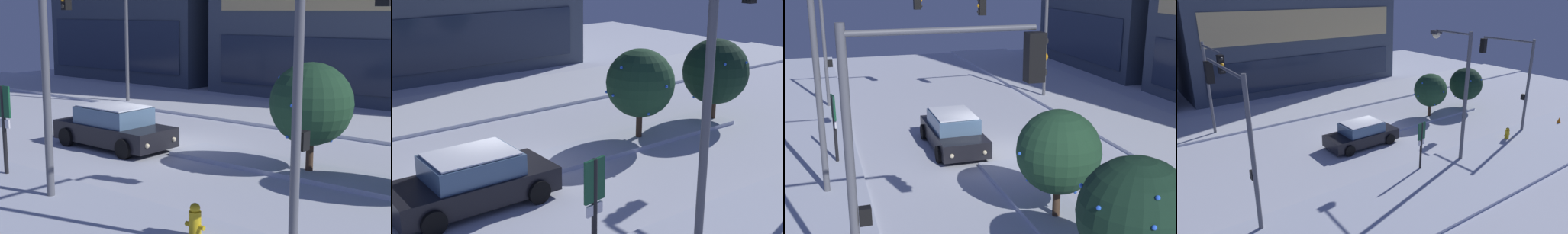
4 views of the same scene
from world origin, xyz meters
TOP-DOWN VIEW (x-y plane):
  - ground at (0.00, 0.00)m, footprint 52.00×52.00m
  - curb_strip_near at (0.00, -7.72)m, footprint 52.00×5.20m
  - curb_strip_far at (0.00, 7.72)m, footprint 52.00×5.20m
  - median_strip at (5.48, -0.04)m, footprint 9.00×1.80m
  - car_near at (-1.32, -1.28)m, footprint 4.58×2.12m
  - traffic_light_corner_near_left at (-9.44, -3.92)m, footprint 0.32×5.28m
  - traffic_light_corner_far_left at (-8.10, 4.32)m, footprint 0.32×4.11m
  - traffic_light_corner_near_right at (8.60, -4.38)m, footprint 0.32×4.12m
  - street_lamp_arched at (1.90, -5.57)m, footprint 0.56×2.84m
  - parking_info_sign at (-0.82, -5.92)m, footprint 0.55×0.15m
  - decorated_tree_median at (5.72, -0.07)m, footprint 2.45×2.48m
  - decorated_tree_left_of_median at (9.58, -0.15)m, footprint 2.57×2.57m

SIDE VIEW (x-z plane):
  - ground at x=0.00m, z-range 0.00..0.00m
  - curb_strip_near at x=0.00m, z-range 0.00..0.14m
  - curb_strip_far at x=0.00m, z-range 0.00..0.14m
  - median_strip at x=5.48m, z-range 0.00..0.14m
  - car_near at x=-1.32m, z-range -0.04..1.46m
  - parking_info_sign at x=-0.82m, z-range 0.38..3.06m
  - decorated_tree_left_of_median at x=9.58m, z-range 0.37..3.68m
  - decorated_tree_median at x=5.72m, z-range 0.45..3.77m
  - traffic_light_corner_near_right at x=8.60m, z-range 1.12..7.28m
  - traffic_light_corner_far_left at x=-8.10m, z-range 1.19..7.26m
  - traffic_light_corner_near_left at x=-9.44m, z-range 1.22..7.57m
  - street_lamp_arched at x=1.90m, z-range 1.12..8.22m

